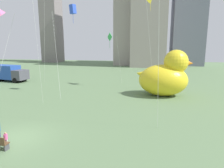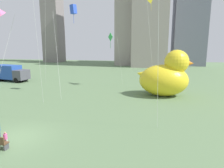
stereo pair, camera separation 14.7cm
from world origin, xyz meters
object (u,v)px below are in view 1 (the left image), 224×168
at_px(person_child, 6,139).
at_px(box_truck, 9,73).
at_px(kite_green, 110,39).
at_px(kite_blue, 73,10).
at_px(giant_inflatable_duck, 165,76).

xyz_separation_m(person_child, box_truck, (-15.80, 20.95, 0.92)).
distance_m(box_truck, kite_green, 19.40).
height_order(person_child, box_truck, box_truck).
bearing_deg(person_child, kite_green, 82.51).
distance_m(person_child, kite_blue, 17.73).
xyz_separation_m(giant_inflatable_duck, kite_blue, (-11.65, -1.07, 8.22)).
xyz_separation_m(kite_blue, kite_green, (3.59, 5.94, -3.38)).
xyz_separation_m(giant_inflatable_duck, kite_green, (-8.06, 4.87, 4.85)).
bearing_deg(box_truck, person_child, -52.98).
bearing_deg(giant_inflatable_duck, box_truck, 168.52).
relative_size(box_truck, kite_green, 0.83).
xyz_separation_m(box_truck, kite_green, (18.49, -0.52, 5.88)).
bearing_deg(giant_inflatable_duck, person_child, -124.63).
bearing_deg(kite_blue, giant_inflatable_duck, 5.22).
height_order(kite_blue, kite_green, kite_blue).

